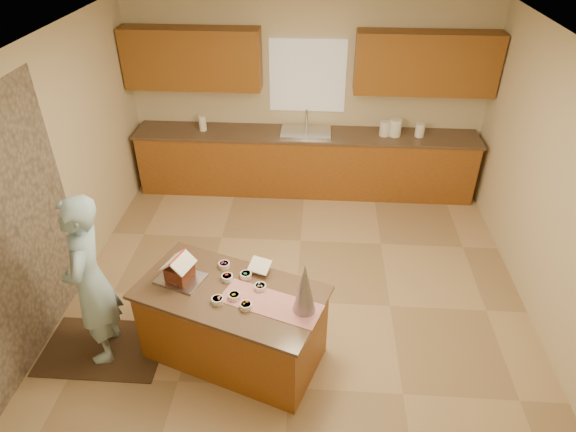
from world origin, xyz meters
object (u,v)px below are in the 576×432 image
(island_base, at_px, (233,325))
(gingerbread_house, at_px, (179,270))
(tinsel_tree, at_px, (305,288))
(boy, at_px, (90,282))

(island_base, relative_size, gingerbread_house, 5.06)
(island_base, distance_m, gingerbread_house, 0.73)
(gingerbread_house, bearing_deg, tinsel_tree, -15.27)
(tinsel_tree, bearing_deg, gingerbread_house, 164.73)
(island_base, distance_m, tinsel_tree, 0.97)
(island_base, bearing_deg, gingerbread_house, -174.81)
(island_base, xyz_separation_m, boy, (-1.26, -0.03, 0.49))
(boy, bearing_deg, gingerbread_house, 90.29)
(island_base, xyz_separation_m, gingerbread_house, (-0.48, 0.12, 0.54))
(island_base, xyz_separation_m, tinsel_tree, (0.67, -0.19, 0.67))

